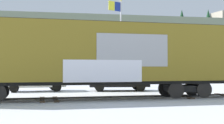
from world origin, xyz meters
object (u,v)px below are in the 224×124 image
parked_car_black (118,80)px  flagpole (119,31)px  freight_car (90,54)px  parked_car_white (35,80)px

parked_car_black → flagpole: bearing=78.1°
freight_car → parked_car_white: size_ratio=3.79×
freight_car → parked_car_black: (2.71, 5.84, -1.61)m
flagpole → parked_car_black: size_ratio=1.75×
flagpole → freight_car: bearing=-109.6°
freight_car → flagpole: size_ratio=2.17×
parked_car_white → parked_car_black: 6.09m
freight_car → parked_car_black: size_ratio=3.80×
freight_car → parked_car_white: bearing=117.4°
freight_car → parked_car_white: 7.45m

